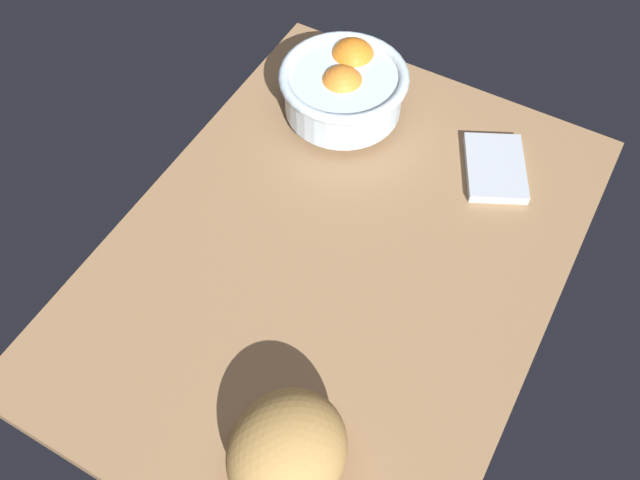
{
  "coord_description": "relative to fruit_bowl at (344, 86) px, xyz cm",
  "views": [
    {
      "loc": [
        -46.37,
        -23.67,
        78.91
      ],
      "look_at": [
        -2.07,
        1.14,
        5.0
      ],
      "focal_mm": 39.37,
      "sensor_mm": 36.0,
      "label": 1
    }
  ],
  "objects": [
    {
      "name": "ground_plane",
      "position": [
        -23.78,
        -11.45,
        -7.02
      ],
      "size": [
        77.92,
        57.27,
        3.0
      ],
      "primitive_type": "cube",
      "color": "#936E4A"
    },
    {
      "name": "bread_loaf",
      "position": [
        -51.2,
        -20.5,
        -0.55
      ],
      "size": [
        14.34,
        12.98,
        9.94
      ],
      "primitive_type": "ellipsoid",
      "rotation": [
        0.0,
        0.0,
        6.25
      ],
      "color": "#B28748",
      "rests_on": "ground"
    },
    {
      "name": "fruit_bowl",
      "position": [
        0.0,
        0.0,
        0.0
      ],
      "size": [
        19.28,
        19.28,
        9.94
      ],
      "color": "silver",
      "rests_on": "ground"
    },
    {
      "name": "napkin_folded",
      "position": [
        0.39,
        -24.93,
        -4.79
      ],
      "size": [
        14.66,
        12.95,
        1.46
      ],
      "primitive_type": "cube",
      "rotation": [
        0.0,
        0.0,
        0.46
      ],
      "color": "#B1BAC4",
      "rests_on": "ground"
    }
  ]
}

